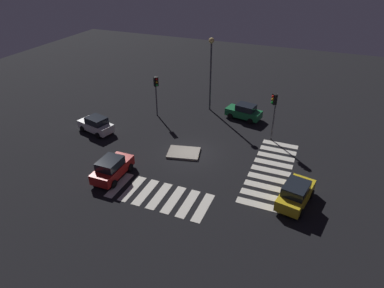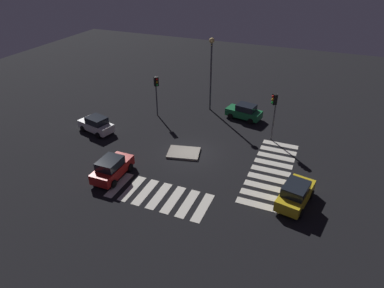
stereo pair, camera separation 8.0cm
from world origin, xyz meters
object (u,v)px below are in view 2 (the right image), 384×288
(car_white, at_px, (96,125))
(street_lamp, at_px, (211,62))
(car_green, at_px, (244,112))
(car_red, at_px, (112,168))
(traffic_light_north, at_px, (274,106))
(car_yellow, at_px, (296,194))
(traffic_island, at_px, (184,153))
(traffic_light_west, at_px, (156,87))

(car_white, height_order, street_lamp, street_lamp)
(car_green, bearing_deg, car_red, 74.45)
(car_green, xyz_separation_m, traffic_light_north, (3.47, -3.57, 2.71))
(car_yellow, height_order, street_lamp, street_lamp)
(street_lamp, bearing_deg, car_red, -100.39)
(traffic_island, distance_m, traffic_light_west, 8.91)
(car_red, xyz_separation_m, traffic_light_west, (-1.86, 11.38, 2.48))
(car_white, bearing_deg, car_green, -132.68)
(car_yellow, xyz_separation_m, traffic_light_north, (-3.43, 8.52, 2.66))
(traffic_light_west, distance_m, street_lamp, 6.30)
(car_green, height_order, traffic_light_west, traffic_light_west)
(traffic_light_west, xyz_separation_m, street_lamp, (4.63, 3.74, 2.05))
(car_green, relative_size, traffic_light_west, 0.89)
(traffic_island, height_order, traffic_light_west, traffic_light_west)
(car_red, relative_size, street_lamp, 0.50)
(car_green, distance_m, traffic_light_west, 9.59)
(car_red, distance_m, car_yellow, 14.00)
(car_red, distance_m, street_lamp, 16.03)
(car_red, bearing_deg, traffic_light_north, -44.16)
(car_yellow, xyz_separation_m, traffic_light_west, (-15.68, 9.20, 2.47))
(car_green, bearing_deg, car_yellow, 130.04)
(street_lamp, bearing_deg, car_white, -132.60)
(traffic_island, xyz_separation_m, car_white, (-9.59, 0.51, 0.71))
(traffic_island, height_order, car_red, car_red)
(traffic_light_north, xyz_separation_m, traffic_light_west, (-12.26, 0.68, -0.19))
(street_lamp, bearing_deg, traffic_light_west, -141.05)
(car_white, bearing_deg, street_lamp, -118.90)
(car_yellow, height_order, traffic_light_west, traffic_light_west)
(car_yellow, distance_m, street_lamp, 17.61)
(car_white, xyz_separation_m, car_green, (12.68, 8.43, 0.00))
(traffic_island, bearing_deg, street_lamp, 96.17)
(car_white, height_order, car_yellow, car_yellow)
(traffic_light_north, relative_size, street_lamp, 0.59)
(car_green, bearing_deg, traffic_light_north, 144.52)
(traffic_island, xyz_separation_m, traffic_light_west, (-5.69, 6.05, 3.23))
(traffic_light_west, relative_size, street_lamp, 0.55)
(car_white, relative_size, car_yellow, 0.94)
(car_red, relative_size, car_yellow, 0.94)
(traffic_island, relative_size, car_green, 0.81)
(car_red, xyz_separation_m, street_lamp, (2.77, 15.12, 4.54))
(car_yellow, bearing_deg, car_white, 90.44)
(car_green, distance_m, street_lamp, 6.24)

